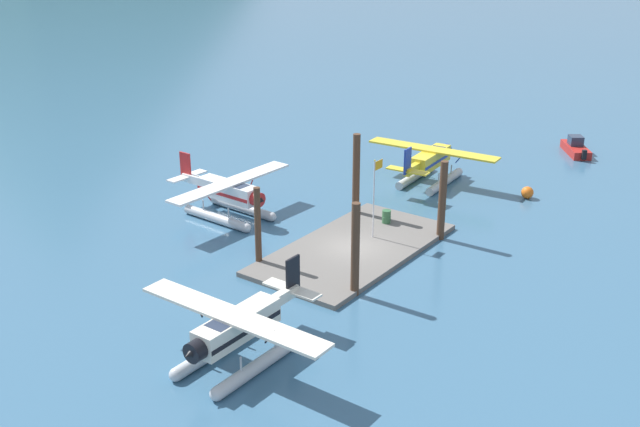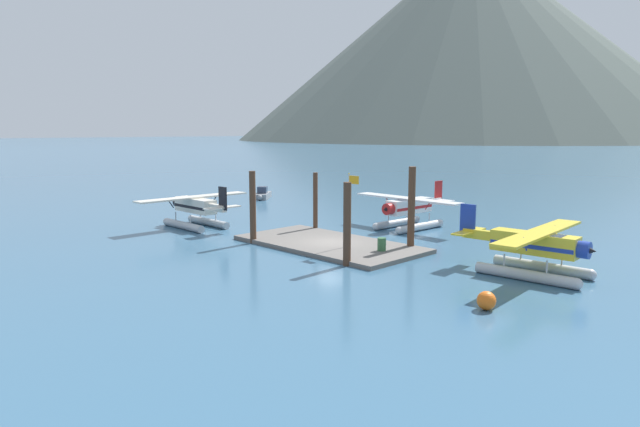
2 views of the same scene
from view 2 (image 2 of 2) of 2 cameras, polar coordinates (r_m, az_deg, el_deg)
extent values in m
plane|color=#38607F|center=(40.43, 0.92, -3.36)|extent=(1200.00, 1200.00, 0.00)
cube|color=#66605B|center=(40.40, 0.92, -3.15)|extent=(13.86, 6.94, 0.30)
cylinder|color=#4C3323|center=(41.34, -6.93, 0.64)|extent=(0.47, 0.47, 5.39)
cylinder|color=#4C3323|center=(34.18, 2.81, -1.12)|extent=(0.49, 0.49, 5.22)
cylinder|color=#4C3323|center=(45.88, -0.48, 1.18)|extent=(0.39, 0.39, 4.91)
cylinder|color=#4C3323|center=(39.13, 9.39, 0.49)|extent=(0.50, 0.50, 5.87)
cylinder|color=silver|center=(38.47, 2.97, 0.29)|extent=(0.08, 0.08, 5.05)
cube|color=orange|center=(37.91, 3.50, 3.47)|extent=(0.90, 0.03, 0.56)
sphere|color=gold|center=(38.18, 3.00, 4.12)|extent=(0.10, 0.10, 0.10)
cylinder|color=#33663D|center=(37.61, 6.37, -3.17)|extent=(0.58, 0.58, 0.88)
torus|color=#33663D|center=(37.61, 6.37, -3.17)|extent=(0.62, 0.62, 0.04)
sphere|color=orange|center=(27.43, 16.75, -8.58)|extent=(0.90, 0.90, 0.90)
cone|color=#4C5651|center=(508.85, 15.10, 16.68)|extent=(392.23, 392.23, 164.77)
cylinder|color=#B7BABF|center=(47.38, 10.30, -1.33)|extent=(0.84, 5.62, 0.64)
sphere|color=#B7BABF|center=(45.21, 8.14, -1.75)|extent=(0.64, 0.64, 0.64)
cylinder|color=#B7BABF|center=(48.90, 7.97, -0.96)|extent=(0.84, 5.62, 0.64)
sphere|color=#B7BABF|center=(46.81, 5.78, -1.35)|extent=(0.64, 0.64, 0.64)
cylinder|color=#B7BABF|center=(46.33, 9.42, -0.69)|extent=(0.10, 0.10, 0.70)
cylinder|color=#B7BABF|center=(48.22, 11.18, -0.37)|extent=(0.10, 0.10, 0.70)
cylinder|color=#B7BABF|center=(47.89, 7.07, -0.34)|extent=(0.10, 0.10, 0.70)
cylinder|color=#B7BABF|center=(49.72, 8.87, -0.05)|extent=(0.10, 0.10, 0.70)
cube|color=white|center=(47.89, 9.16, 0.77)|extent=(1.41, 4.84, 1.20)
cube|color=#B21E1E|center=(47.90, 9.16, 0.65)|extent=(1.43, 4.75, 0.24)
cube|color=#283347|center=(47.01, 8.35, 1.05)|extent=(1.09, 1.14, 0.56)
cube|color=white|center=(47.57, 8.95, 1.53)|extent=(10.44, 1.77, 0.14)
cylinder|color=#B21E1E|center=(46.28, 11.07, 0.87)|extent=(0.62, 0.10, 0.84)
cylinder|color=#B21E1E|center=(49.00, 6.94, 1.39)|extent=(0.62, 0.10, 0.84)
cylinder|color=#B21E1E|center=(45.82, 7.06, 0.46)|extent=(0.98, 0.63, 0.96)
cone|color=black|center=(45.48, 6.69, 0.41)|extent=(0.37, 0.36, 0.36)
cube|color=white|center=(50.44, 11.46, 1.21)|extent=(0.52, 2.21, 0.56)
cube|color=#B21E1E|center=(51.07, 12.08, 2.24)|extent=(0.16, 1.00, 1.90)
cube|color=white|center=(51.08, 11.99, 1.40)|extent=(3.23, 0.91, 0.10)
cylinder|color=#B7BABF|center=(35.57, 21.73, -5.11)|extent=(5.63, 1.05, 0.64)
sphere|color=#B7BABF|center=(34.78, 26.09, -5.69)|extent=(0.64, 0.64, 0.64)
cylinder|color=#B7BABF|center=(33.28, 20.27, -5.95)|extent=(5.63, 1.05, 0.64)
sphere|color=#B7BABF|center=(32.44, 24.91, -6.60)|extent=(0.64, 0.64, 0.64)
cylinder|color=#B7BABF|center=(35.06, 23.64, -4.30)|extent=(0.10, 0.10, 0.70)
cylinder|color=#B7BABF|center=(35.82, 19.98, -3.82)|extent=(0.10, 0.10, 0.70)
cylinder|color=#B7BABF|center=(32.74, 22.30, -5.10)|extent=(0.10, 0.10, 0.70)
cylinder|color=#B7BABF|center=(33.55, 18.42, -4.57)|extent=(0.10, 0.10, 0.70)
cube|color=yellow|center=(34.08, 21.17, -2.88)|extent=(4.88, 1.59, 1.20)
cube|color=#1E389E|center=(34.10, 21.16, -3.04)|extent=(4.78, 1.61, 0.24)
cube|color=#283347|center=(33.67, 22.92, -2.54)|extent=(1.18, 1.13, 0.56)
cube|color=yellow|center=(33.86, 21.71, -1.82)|extent=(2.17, 10.48, 0.14)
cylinder|color=#1E389E|center=(35.97, 22.86, -1.85)|extent=(0.13, 0.63, 0.84)
cylinder|color=#1E389E|center=(31.88, 20.34, -2.98)|extent=(0.13, 0.63, 0.84)
cylinder|color=#1E389E|center=(33.28, 25.54, -3.40)|extent=(0.67, 1.00, 0.96)
cone|color=black|center=(33.17, 26.28, -3.49)|extent=(0.38, 0.39, 0.36)
cube|color=yellow|center=(35.27, 16.22, -2.10)|extent=(2.23, 0.60, 0.56)
cube|color=#1E389E|center=(35.50, 14.97, -0.58)|extent=(1.01, 0.19, 1.90)
cube|color=yellow|center=(35.59, 15.06, -1.79)|extent=(1.04, 3.25, 0.10)
cylinder|color=#B7BABF|center=(48.59, -13.89, -1.20)|extent=(5.60, 0.65, 0.64)
sphere|color=#B7BABF|center=(51.00, -15.50, -0.80)|extent=(0.64, 0.64, 0.64)
cylinder|color=#B7BABF|center=(49.89, -11.42, -0.86)|extent=(5.60, 0.65, 0.64)
sphere|color=#B7BABF|center=(52.23, -13.10, -0.50)|extent=(0.64, 0.64, 0.64)
cylinder|color=#B7BABF|center=(49.52, -14.63, -0.26)|extent=(0.10, 0.10, 0.70)
cylinder|color=#B7BABF|center=(47.47, -13.18, -0.58)|extent=(0.10, 0.10, 0.70)
cylinder|color=#B7BABF|center=(50.79, -12.19, 0.04)|extent=(0.10, 0.10, 0.70)
cylinder|color=#B7BABF|center=(48.79, -10.68, -0.26)|extent=(0.10, 0.10, 0.70)
cube|color=silver|center=(48.99, -12.70, 0.84)|extent=(4.80, 1.25, 1.20)
cube|color=black|center=(49.00, -12.70, 0.73)|extent=(4.71, 1.27, 0.24)
cube|color=#283347|center=(49.86, -13.37, 1.33)|extent=(1.10, 1.06, 0.56)
cube|color=silver|center=(49.16, -12.91, 1.65)|extent=(1.41, 10.40, 0.14)
cylinder|color=black|center=(48.10, -15.13, 1.01)|extent=(0.08, 0.62, 0.84)
cylinder|color=black|center=(50.38, -10.77, 1.49)|extent=(0.08, 0.62, 0.84)
cylinder|color=black|center=(51.29, -14.30, 1.13)|extent=(0.60, 0.96, 0.96)
cone|color=black|center=(51.68, -14.55, 1.17)|extent=(0.35, 0.36, 0.36)
cube|color=silver|center=(46.27, -10.58, 0.58)|extent=(2.20, 0.44, 0.56)
cube|color=black|center=(45.42, -9.98, 1.53)|extent=(1.00, 0.12, 1.90)
cube|color=silver|center=(45.60, -10.02, 0.61)|extent=(0.80, 3.20, 0.10)
cube|color=gray|center=(68.64, -5.89, 1.84)|extent=(3.91, 4.14, 0.70)
sphere|color=gray|center=(66.59, -6.20, 1.63)|extent=(0.70, 0.70, 0.70)
cube|color=#283347|center=(68.27, -5.95, 2.44)|extent=(1.62, 1.63, 0.80)
cube|color=black|center=(70.85, -5.58, 2.26)|extent=(0.48, 0.48, 0.80)
camera|label=1|loc=(65.05, -42.02, 16.47)|focal=43.07mm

